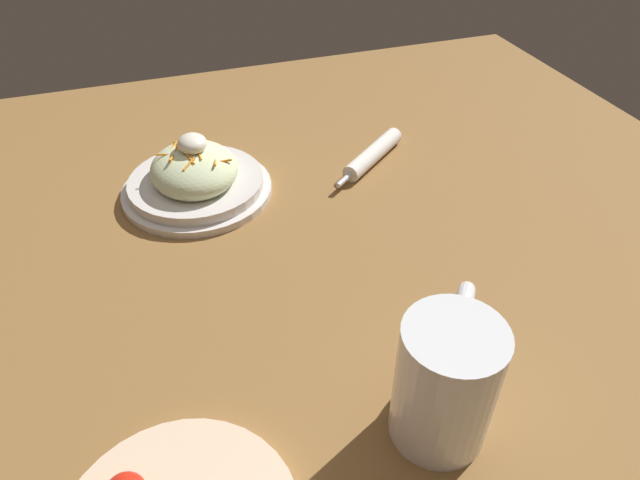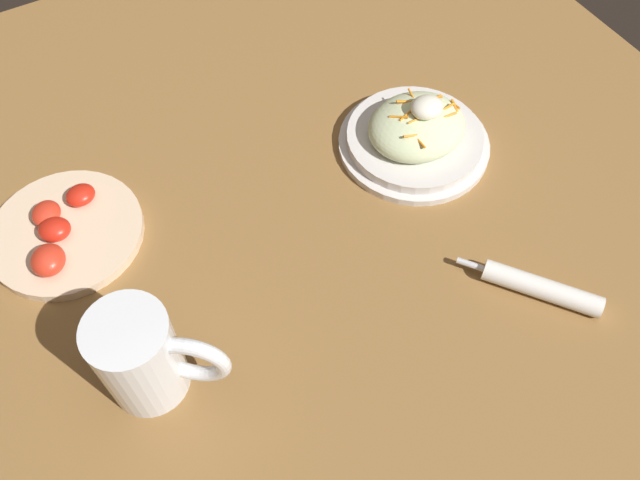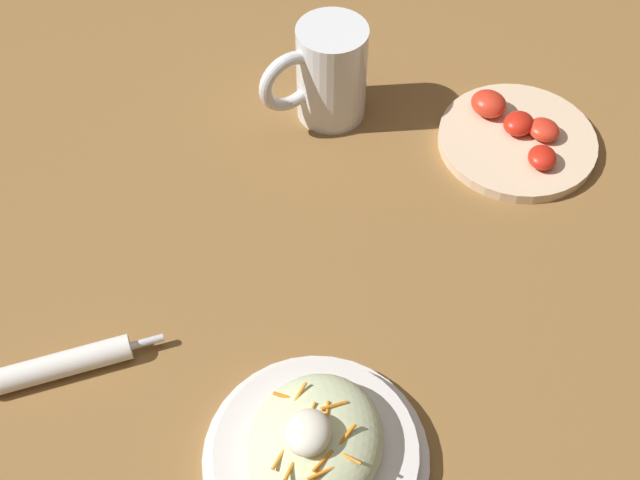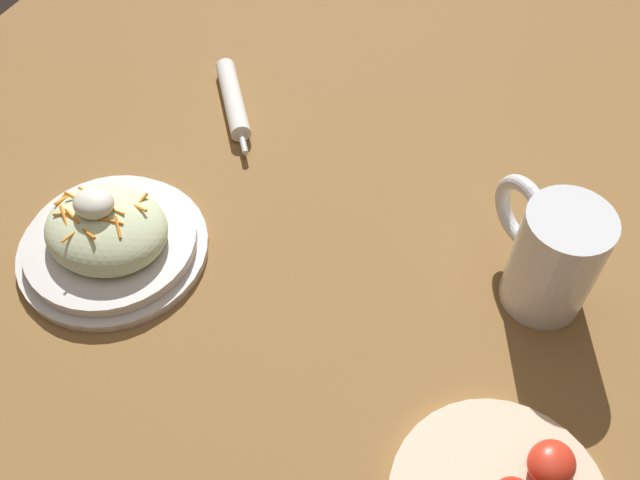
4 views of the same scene
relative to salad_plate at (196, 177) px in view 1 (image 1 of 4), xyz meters
The scene contains 4 objects.
ground_plane 0.28m from the salad_plate, 160.68° to the right, with size 1.43×1.43×0.00m, color olive.
salad_plate is the anchor object (origin of this frame).
beer_mug 0.50m from the salad_plate, 161.94° to the right, with size 0.13×0.12×0.14m.
napkin_roll 0.29m from the salad_plate, 90.53° to the right, with size 0.13×0.16×0.03m.
Camera 1 is at (-0.47, 0.15, 0.49)m, focal length 31.83 mm.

